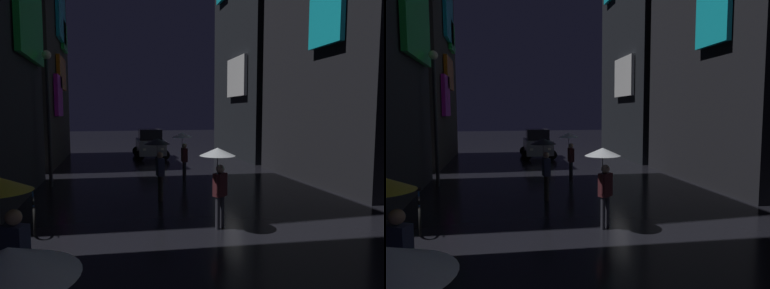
% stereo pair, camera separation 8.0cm
% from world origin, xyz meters
% --- Properties ---
extents(building_left_far, '(4.25, 8.88, 12.15)m').
position_xyz_m(building_left_far, '(-7.48, 22.44, 6.08)').
color(building_left_far, '#33302D').
rests_on(building_left_far, ground).
extents(building_right_far, '(4.25, 7.93, 16.30)m').
position_xyz_m(building_right_far, '(7.49, 21.96, 8.15)').
color(building_right_far, black).
rests_on(building_right_far, ground).
extents(pedestrian_midstreet_left_clear, '(0.90, 0.90, 2.12)m').
position_xyz_m(pedestrian_midstreet_left_clear, '(0.50, 14.64, 1.67)').
color(pedestrian_midstreet_left_clear, '#2D2D38').
rests_on(pedestrian_midstreet_left_clear, ground).
extents(pedestrian_near_crossing_clear, '(0.90, 0.90, 2.12)m').
position_xyz_m(pedestrian_near_crossing_clear, '(-0.02, 8.03, 1.67)').
color(pedestrian_near_crossing_clear, '#2D2D38').
rests_on(pedestrian_near_crossing_clear, ground).
extents(pedestrian_far_right_yellow, '(0.90, 0.90, 2.12)m').
position_xyz_m(pedestrian_far_right_yellow, '(-4.09, 4.92, 1.67)').
color(pedestrian_far_right_yellow, '#2D2D38').
rests_on(pedestrian_far_right_yellow, ground).
extents(pedestrian_foreground_left_black, '(0.90, 0.90, 2.12)m').
position_xyz_m(pedestrian_foreground_left_black, '(-1.05, 11.49, 1.67)').
color(pedestrian_foreground_left_black, '#38332D').
rests_on(pedestrian_foreground_left_black, ground).
extents(bicycle_parked_at_storefront, '(0.44, 1.79, 0.96)m').
position_xyz_m(bicycle_parked_at_storefront, '(-4.60, 9.22, 0.39)').
color(bicycle_parked_at_storefront, black).
rests_on(bicycle_parked_at_storefront, ground).
extents(car_distant, '(2.31, 4.18, 1.92)m').
position_xyz_m(car_distant, '(0.03, 22.94, 0.93)').
color(car_distant, '#99999E').
rests_on(car_distant, ground).
extents(streetlamp_left_far, '(0.36, 0.36, 5.45)m').
position_xyz_m(streetlamp_left_far, '(-5.00, 14.58, 3.41)').
color(streetlamp_left_far, '#2D2D33').
rests_on(streetlamp_left_far, ground).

